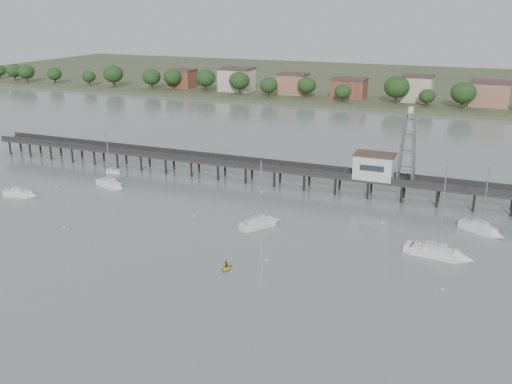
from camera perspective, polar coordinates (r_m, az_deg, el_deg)
ground_plane at (r=81.57m, az=-15.44°, el=-10.79°), size 500.00×500.00×0.00m
pier at (r=128.85m, az=0.70°, el=2.54°), size 150.00×5.00×5.50m
pier_building at (r=121.41m, az=11.74°, el=2.57°), size 8.40×5.40×5.30m
lattice_tower at (r=119.36m, az=14.94°, el=4.26°), size 3.20×3.20×15.50m
sailboat_b at (r=129.86m, az=-14.13°, el=0.65°), size 8.08×4.36×12.87m
sailboat_c at (r=104.75m, az=0.86°, el=-3.05°), size 6.25×7.85×13.06m
sailboat_e at (r=108.75m, az=21.96°, el=-3.62°), size 7.87×6.00×12.96m
sailboat_a at (r=129.89m, az=-22.25°, el=-0.18°), size 7.42×3.03×12.01m
sailboat_d at (r=96.56m, az=18.46°, el=-5.97°), size 10.29×4.20×16.34m
white_tender at (r=141.65m, az=-14.08°, el=2.01°), size 3.61×2.11×1.32m
yellow_dinghy at (r=88.42m, az=-3.00°, el=-7.73°), size 1.87×0.61×2.58m
dinghy_occupant at (r=88.42m, az=-3.00°, el=-7.73°), size 0.52×1.23×0.29m
mooring_buoys at (r=103.26m, az=-3.62°, el=-3.74°), size 84.13×24.83×0.39m
far_shore at (r=300.68m, az=13.78°, el=10.53°), size 500.00×170.00×10.40m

